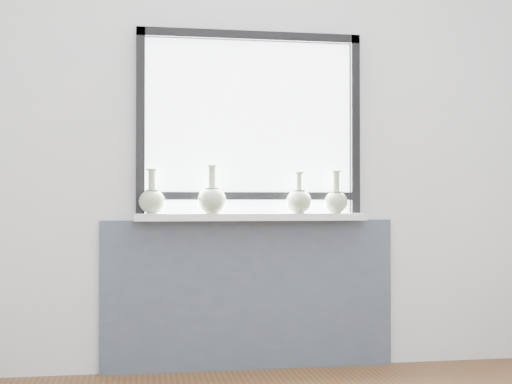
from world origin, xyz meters
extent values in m
cube|color=silver|center=(0.00, 1.81, 1.30)|extent=(3.60, 0.02, 2.60)
cube|color=#485360|center=(0.00, 1.78, 0.43)|extent=(1.70, 0.03, 0.86)
cube|color=white|center=(0.00, 1.71, 0.88)|extent=(1.32, 0.18, 0.04)
cube|color=black|center=(-0.62, 1.76, 1.43)|extent=(0.05, 0.06, 1.05)
cube|color=black|center=(0.62, 1.76, 1.43)|extent=(0.05, 0.06, 1.05)
cube|color=black|center=(0.00, 1.76, 1.92)|extent=(1.30, 0.06, 0.05)
cube|color=black|center=(0.00, 1.76, 1.00)|extent=(1.20, 0.05, 0.04)
cube|color=white|center=(0.00, 1.79, 1.40)|extent=(1.20, 0.01, 1.00)
cylinder|color=#A5BF95|center=(-0.56, 1.71, 0.90)|extent=(0.07, 0.07, 0.01)
ellipsoid|color=#A5BF95|center=(-0.56, 1.71, 0.97)|extent=(0.15, 0.15, 0.13)
cone|color=#A5BF95|center=(-0.56, 1.71, 1.02)|extent=(0.08, 0.08, 0.03)
cylinder|color=#A5BF95|center=(-0.56, 1.71, 1.08)|extent=(0.04, 0.04, 0.12)
cylinder|color=#A5BF95|center=(-0.56, 1.71, 1.14)|extent=(0.06, 0.06, 0.01)
cylinder|color=#A5BF95|center=(-0.23, 1.68, 0.90)|extent=(0.07, 0.07, 0.01)
ellipsoid|color=#A5BF95|center=(-0.23, 1.68, 0.97)|extent=(0.16, 0.16, 0.15)
cone|color=#A5BF95|center=(-0.23, 1.68, 1.03)|extent=(0.09, 0.09, 0.03)
cylinder|color=#A5BF95|center=(-0.23, 1.68, 1.09)|extent=(0.05, 0.05, 0.13)
cylinder|color=#A5BF95|center=(-0.23, 1.68, 1.17)|extent=(0.06, 0.06, 0.01)
cylinder|color=#A5BF95|center=(0.27, 1.69, 0.90)|extent=(0.07, 0.07, 0.01)
ellipsoid|color=#A5BF95|center=(0.27, 1.69, 0.97)|extent=(0.15, 0.15, 0.14)
cone|color=#A5BF95|center=(0.27, 1.69, 1.02)|extent=(0.08, 0.08, 0.03)
cylinder|color=#A5BF95|center=(0.27, 1.69, 1.07)|extent=(0.04, 0.04, 0.11)
cylinder|color=#A5BF95|center=(0.27, 1.69, 1.13)|extent=(0.06, 0.06, 0.01)
cylinder|color=#A5BF95|center=(0.49, 1.70, 0.90)|extent=(0.06, 0.06, 0.01)
ellipsoid|color=#A5BF95|center=(0.49, 1.70, 0.96)|extent=(0.14, 0.14, 0.13)
cone|color=#A5BF95|center=(0.49, 1.70, 1.01)|extent=(0.08, 0.08, 0.03)
cylinder|color=#A5BF95|center=(0.49, 1.70, 1.07)|extent=(0.04, 0.04, 0.13)
cylinder|color=#A5BF95|center=(0.49, 1.70, 1.14)|extent=(0.06, 0.06, 0.01)
camera|label=1|loc=(-0.64, -2.29, 0.97)|focal=50.00mm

